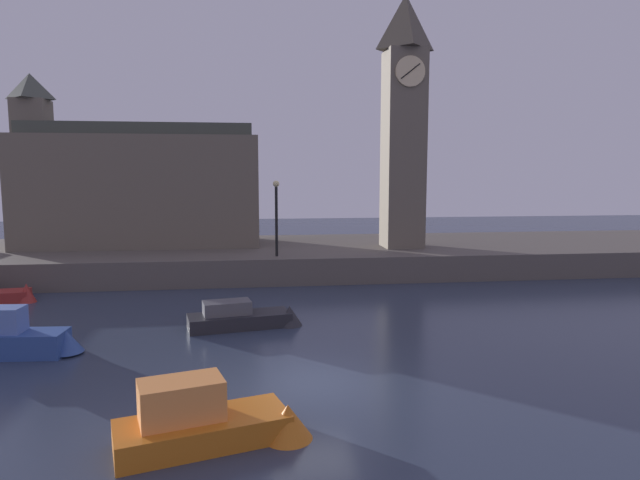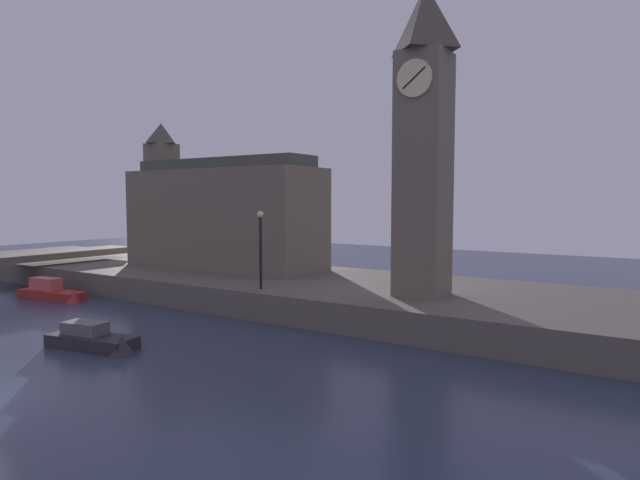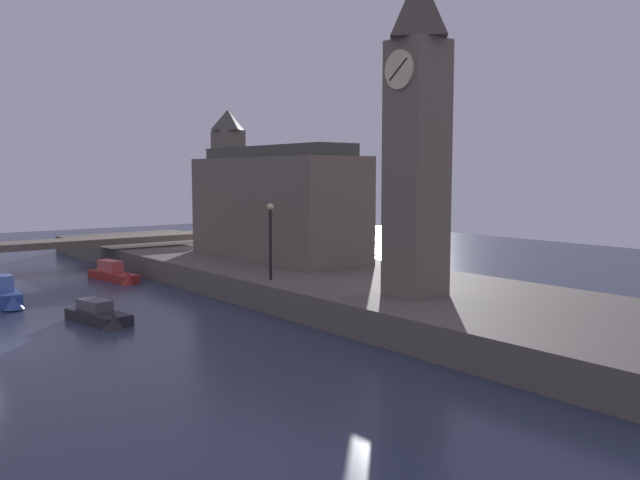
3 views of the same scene
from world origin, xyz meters
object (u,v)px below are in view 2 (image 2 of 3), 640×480
(clock_tower, at_px, (424,137))
(parliament_hall, at_px, (219,214))
(streetlamp, at_px, (261,241))
(boat_barge_dark, at_px, (99,341))
(boat_dinghy_red, at_px, (56,293))

(clock_tower, relative_size, parliament_hall, 1.03)
(streetlamp, bearing_deg, boat_barge_dark, -99.16)
(boat_dinghy_red, distance_m, boat_barge_dark, 13.85)
(parliament_hall, bearing_deg, boat_dinghy_red, -119.43)
(parliament_hall, relative_size, boat_dinghy_red, 2.64)
(boat_barge_dark, bearing_deg, streetlamp, 80.84)
(parliament_hall, distance_m, boat_barge_dark, 17.46)
(parliament_hall, height_order, streetlamp, parliament_hall)
(clock_tower, distance_m, parliament_hall, 17.63)
(parliament_hall, xyz_separation_m, boat_dinghy_red, (-5.31, -9.42, -4.93))
(streetlamp, relative_size, boat_dinghy_red, 0.75)
(clock_tower, xyz_separation_m, boat_barge_dark, (-9.53, -12.02, -9.11))
(streetlamp, bearing_deg, clock_tower, 20.53)
(boat_barge_dark, bearing_deg, boat_dinghy_red, 156.03)
(boat_barge_dark, bearing_deg, clock_tower, 51.58)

